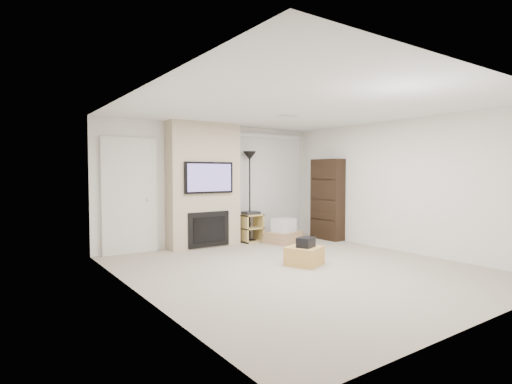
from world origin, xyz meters
TOP-DOWN VIEW (x-y plane):
  - floor at (0.00, 0.00)m, footprint 5.00×5.50m
  - ceiling at (0.00, 0.00)m, footprint 5.00×5.50m
  - wall_back at (0.00, 2.75)m, footprint 5.00×0.00m
  - wall_front at (0.00, -2.75)m, footprint 5.00×0.00m
  - wall_left at (-2.50, 0.00)m, footprint 0.00×5.50m
  - wall_right at (2.50, 0.00)m, footprint 0.00×5.50m
  - hvac_vent at (0.40, 0.80)m, footprint 0.35×0.18m
  - ottoman at (0.21, 0.13)m, footprint 0.65×0.65m
  - black_bag at (0.20, 0.09)m, footprint 0.34×0.31m
  - fireplace_wall at (-0.35, 2.54)m, footprint 1.50×0.47m
  - entry_door at (-1.80, 2.71)m, footprint 1.02×0.11m
  - vertical_blinds at (1.40, 2.70)m, footprint 1.98×0.10m
  - floor_lamp at (0.74, 2.50)m, footprint 0.29×0.29m
  - av_stand at (0.73, 2.44)m, footprint 0.45×0.38m
  - box_stack at (1.26, 1.97)m, footprint 0.91×0.78m
  - bookshelf at (2.34, 1.75)m, footprint 0.30×0.80m

SIDE VIEW (x-z plane):
  - floor at x=0.00m, z-range 0.00..0.00m
  - ottoman at x=0.21m, z-range 0.00..0.30m
  - box_stack at x=1.26m, z-range -0.06..0.46m
  - av_stand at x=0.73m, z-range 0.02..0.68m
  - black_bag at x=0.20m, z-range 0.30..0.46m
  - bookshelf at x=2.34m, z-range 0.00..1.80m
  - entry_door at x=-1.80m, z-range -0.02..2.12m
  - fireplace_wall at x=-0.35m, z-range -0.01..2.49m
  - wall_back at x=0.00m, z-range 0.00..2.50m
  - wall_front at x=0.00m, z-range 0.00..2.50m
  - wall_left at x=-2.50m, z-range 0.00..2.50m
  - wall_right at x=2.50m, z-range 0.00..2.50m
  - vertical_blinds at x=1.40m, z-range 0.09..2.46m
  - floor_lamp at x=0.74m, z-range 0.56..2.52m
  - hvac_vent at x=0.40m, z-range 2.49..2.50m
  - ceiling at x=0.00m, z-range 2.50..2.50m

